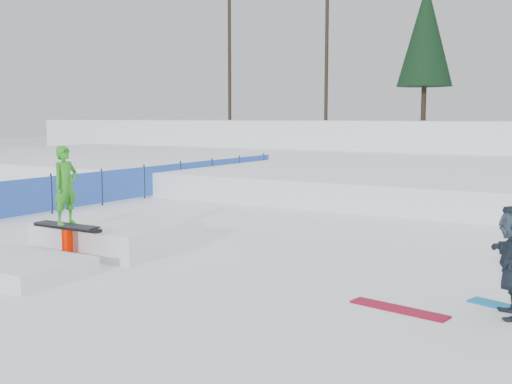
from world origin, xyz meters
The scene contains 6 objects.
ground centered at (0.00, 0.00, 0.00)m, with size 120.00×120.00×0.00m, color white.
snow_berm centered at (0.00, 30.00, 1.20)m, with size 60.00×14.00×2.40m, color white.
snow_midrise centered at (0.00, 16.00, 0.40)m, with size 50.00×18.00×0.80m, color white.
safety_fence centered at (-6.50, 6.60, 0.55)m, with size 0.05×16.00×1.10m.
loose_board_red centered at (4.50, -0.84, 0.01)m, with size 1.40×0.28×0.03m, color maroon.
jib_rail_feature centered at (-1.65, -0.51, 0.30)m, with size 2.60×4.40×2.11m.
Camera 1 is at (7.24, -9.14, 2.63)m, focal length 45.00 mm.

